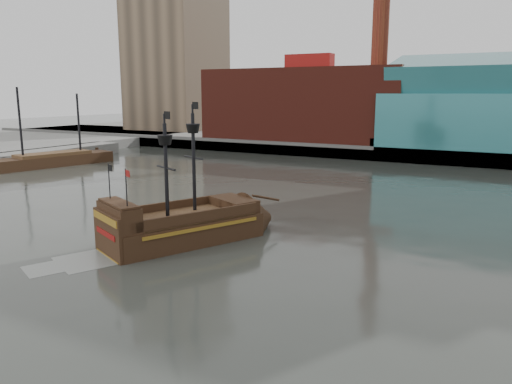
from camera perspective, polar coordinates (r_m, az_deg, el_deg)
The scene contains 7 objects.
ground at distance 35.08m, azimuth -6.79°, elevation -8.95°, with size 400.00×400.00×0.00m, color #2A2C27.
promenade_far at distance 120.80m, azimuth 19.39°, elevation 5.34°, with size 220.00×60.00×2.00m, color slate.
seawall at distance 91.92m, azimuth 16.35°, elevation 4.05°, with size 220.00×1.00×2.60m, color #4C4C49.
pier at distance 96.48m, azimuth -24.98°, elevation 3.59°, with size 6.00×40.00×2.00m, color slate.
skyline at distance 112.88m, azimuth 22.27°, elevation 16.78°, with size 149.00×45.00×62.00m.
pirate_ship at distance 41.49m, azimuth -8.61°, elevation -4.21°, with size 11.18×16.83×12.20m.
docked_vessel at distance 90.79m, azimuth -22.12°, elevation 3.32°, with size 8.96×20.53×13.62m.
Camera 1 is at (19.25, -26.74, 12.05)m, focal length 35.00 mm.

